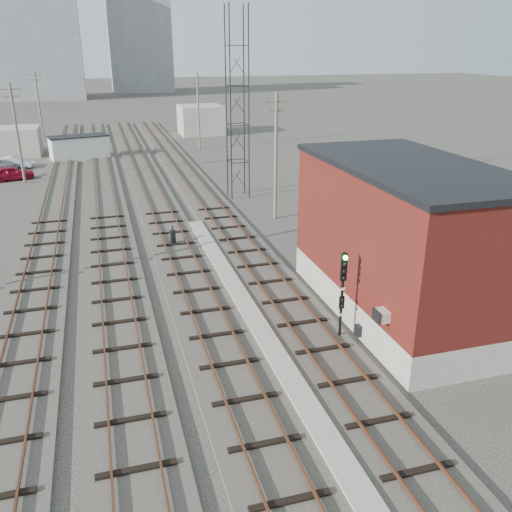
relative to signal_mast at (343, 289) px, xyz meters
name	(u,v)px	position (x,y,z in m)	size (l,w,h in m)	color
ground	(145,149)	(-3.70, 49.66, -2.40)	(320.00, 320.00, 0.00)	#282621
track_right	(195,186)	(-1.20, 28.66, -2.29)	(3.20, 90.00, 0.39)	#332D28
track_mid_right	(151,189)	(-5.20, 28.66, -2.29)	(3.20, 90.00, 0.39)	#332D28
track_mid_left	(104,192)	(-9.20, 28.66, -2.29)	(3.20, 90.00, 0.39)	#332D28
track_left	(56,196)	(-13.20, 28.66, -2.29)	(3.20, 90.00, 0.39)	#332D28
platform_curb	(247,309)	(-3.20, 3.66, -2.27)	(0.90, 28.00, 0.26)	gray
brick_building	(405,241)	(3.80, 1.66, 1.23)	(6.54, 12.20, 7.22)	gray
lattice_tower	(237,105)	(1.80, 24.66, 5.10)	(1.60, 1.60, 15.00)	black
utility_pole_left_b	(17,131)	(-16.20, 34.66, 2.40)	(1.80, 0.24, 9.00)	#595147
utility_pole_left_c	(39,104)	(-16.20, 59.66, 2.40)	(1.80, 0.24, 9.00)	#595147
utility_pole_right_a	(276,154)	(2.80, 17.66, 2.40)	(1.80, 0.24, 9.00)	#595147
utility_pole_right_b	(198,109)	(2.80, 47.66, 2.40)	(1.80, 0.24, 9.00)	#595147
apartment_left	(29,31)	(-21.70, 124.66, 12.60)	(22.00, 14.00, 30.00)	gray
apartment_right	(140,41)	(4.30, 139.66, 10.60)	(16.00, 12.00, 26.00)	gray
shed_left	(4,142)	(-19.70, 49.66, -0.80)	(8.00, 5.00, 3.20)	gray
shed_right	(201,120)	(5.30, 59.66, -0.40)	(6.00, 6.00, 4.00)	gray
signal_mast	(343,289)	(0.00, 0.00, 0.00)	(0.40, 0.41, 4.07)	gray
switch_stand	(173,237)	(-5.31, 13.87, -1.80)	(0.34, 0.34, 1.27)	black
site_trailer	(79,147)	(-11.33, 44.96, -1.05)	(6.80, 4.11, 2.67)	white
car_red	(12,173)	(-17.45, 36.33, -1.72)	(1.60, 3.98, 1.36)	maroon
car_silver	(16,162)	(-17.77, 42.23, -1.79)	(1.29, 3.70, 1.22)	#B8B9C0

